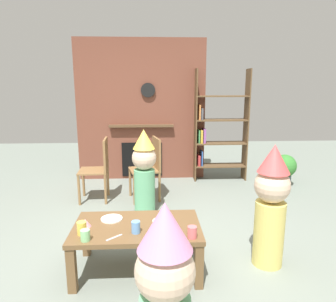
# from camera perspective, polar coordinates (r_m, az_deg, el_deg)

# --- Properties ---
(ground_plane) EXTENTS (12.00, 12.00, 0.00)m
(ground_plane) POSITION_cam_1_polar(r_m,az_deg,el_deg) (3.23, -2.42, -18.38)
(ground_plane) COLOR gray
(brick_fireplace_feature) EXTENTS (2.20, 0.28, 2.40)m
(brick_fireplace_feature) POSITION_cam_1_polar(r_m,az_deg,el_deg) (5.40, -4.97, 7.41)
(brick_fireplace_feature) COLOR brown
(brick_fireplace_feature) RESTS_ON ground_plane
(bookshelf) EXTENTS (0.90, 0.28, 1.90)m
(bookshelf) POSITION_cam_1_polar(r_m,az_deg,el_deg) (5.35, 9.08, 3.88)
(bookshelf) COLOR brown
(bookshelf) RESTS_ON ground_plane
(coffee_table) EXTENTS (1.11, 0.64, 0.43)m
(coffee_table) POSITION_cam_1_polar(r_m,az_deg,el_deg) (2.82, -5.75, -14.76)
(coffee_table) COLOR brown
(coffee_table) RESTS_ON ground_plane
(paper_cup_near_left) EXTENTS (0.08, 0.08, 0.10)m
(paper_cup_near_left) POSITION_cam_1_polar(r_m,az_deg,el_deg) (2.57, 4.50, -14.77)
(paper_cup_near_left) COLOR #E5666B
(paper_cup_near_left) RESTS_ON coffee_table
(paper_cup_near_right) EXTENTS (0.07, 0.07, 0.10)m
(paper_cup_near_right) POSITION_cam_1_polar(r_m,az_deg,el_deg) (2.65, -5.99, -13.85)
(paper_cup_near_right) COLOR #669EE0
(paper_cup_near_right) RESTS_ON coffee_table
(paper_cup_center) EXTENTS (0.08, 0.08, 0.09)m
(paper_cup_center) POSITION_cam_1_polar(r_m,az_deg,el_deg) (2.60, -15.10, -14.86)
(paper_cup_center) COLOR #8CD18C
(paper_cup_center) RESTS_ON coffee_table
(paper_cup_far_left) EXTENTS (0.08, 0.08, 0.11)m
(paper_cup_far_left) POSITION_cam_1_polar(r_m,az_deg,el_deg) (2.70, -15.70, -13.61)
(paper_cup_far_left) COLOR #F2CC4C
(paper_cup_far_left) RESTS_ON coffee_table
(paper_plate_front) EXTENTS (0.16, 0.16, 0.01)m
(paper_plate_front) POSITION_cam_1_polar(r_m,az_deg,el_deg) (2.84, -1.23, -12.87)
(paper_plate_front) COLOR white
(paper_plate_front) RESTS_ON coffee_table
(paper_plate_rear) EXTENTS (0.20, 0.20, 0.01)m
(paper_plate_rear) POSITION_cam_1_polar(r_m,az_deg,el_deg) (2.93, -10.40, -12.25)
(paper_plate_rear) COLOR white
(paper_plate_rear) RESTS_ON coffee_table
(birthday_cake_slice) EXTENTS (0.10, 0.10, 0.07)m
(birthday_cake_slice) POSITION_cam_1_polar(r_m,az_deg,el_deg) (2.84, -15.09, -12.73)
(birthday_cake_slice) COLOR pink
(birthday_cake_slice) RESTS_ON coffee_table
(table_fork) EXTENTS (0.12, 0.11, 0.01)m
(table_fork) POSITION_cam_1_polar(r_m,az_deg,el_deg) (2.61, -9.96, -15.53)
(table_fork) COLOR silver
(table_fork) RESTS_ON coffee_table
(child_with_cone_hat) EXTENTS (0.31, 0.31, 1.10)m
(child_with_cone_hat) POSITION_cam_1_polar(r_m,az_deg,el_deg) (1.72, -0.55, -25.83)
(child_with_cone_hat) COLOR #66B27F
(child_with_cone_hat) RESTS_ON ground_plane
(child_in_pink) EXTENTS (0.32, 0.32, 1.14)m
(child_in_pink) POSITION_cam_1_polar(r_m,az_deg,el_deg) (2.95, 18.55, -9.12)
(child_in_pink) COLOR #E0CC66
(child_in_pink) RESTS_ON ground_plane
(child_by_the_chairs) EXTENTS (0.31, 0.31, 1.10)m
(child_by_the_chairs) POSITION_cam_1_polar(r_m,az_deg,el_deg) (3.90, -4.42, -3.56)
(child_by_the_chairs) COLOR #66B27F
(child_by_the_chairs) RESTS_ON ground_plane
(dining_chair_left) EXTENTS (0.42, 0.42, 0.90)m
(dining_chair_left) POSITION_cam_1_polar(r_m,az_deg,el_deg) (4.49, -12.56, -2.68)
(dining_chair_left) COLOR olive
(dining_chair_left) RESTS_ON ground_plane
(dining_chair_middle) EXTENTS (0.48, 0.48, 0.90)m
(dining_chair_middle) POSITION_cam_1_polar(r_m,az_deg,el_deg) (4.44, -3.28, -2.55)
(dining_chair_middle) COLOR olive
(dining_chair_middle) RESTS_ON ground_plane
(potted_plant_tall) EXTENTS (0.37, 0.37, 0.53)m
(potted_plant_tall) POSITION_cam_1_polar(r_m,az_deg,el_deg) (5.39, 20.81, -2.98)
(potted_plant_tall) COLOR #4C5660
(potted_plant_tall) RESTS_ON ground_plane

